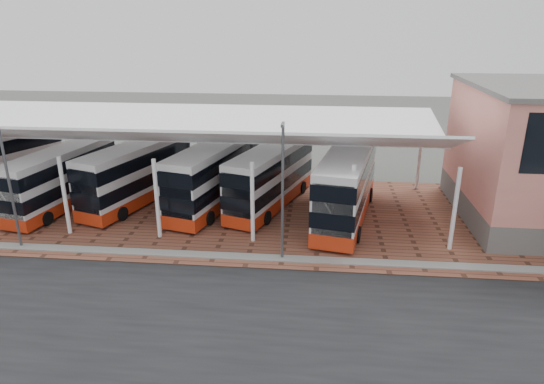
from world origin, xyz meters
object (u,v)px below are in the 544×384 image
object	(u,v)px
bus_1	(62,179)
bus_2	(137,174)
bus_5	(347,185)
bus_4	(271,177)
bus_3	(215,175)

from	to	relation	value
bus_1	bus_2	distance (m)	5.35
bus_2	bus_5	xyz separation A→B (m)	(15.41, -1.70, 0.18)
bus_1	bus_4	xyz separation A→B (m)	(15.17, 1.65, 0.06)
bus_1	bus_2	size ratio (longest dim) A/B	0.96
bus_2	bus_3	size ratio (longest dim) A/B	0.96
bus_5	bus_1	bearing A→B (deg)	-169.62
bus_3	bus_5	size ratio (longest dim) A/B	0.96
bus_4	bus_3	bearing A→B (deg)	-157.28
bus_2	bus_3	xyz separation A→B (m)	(5.94, -0.07, 0.09)
bus_1	bus_5	world-z (taller)	bus_5
bus_2	bus_4	size ratio (longest dim) A/B	1.01
bus_1	bus_2	bearing A→B (deg)	26.15
bus_3	bus_5	world-z (taller)	bus_5
bus_1	bus_3	bearing A→B (deg)	17.63
bus_3	bus_4	bearing A→B (deg)	18.81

